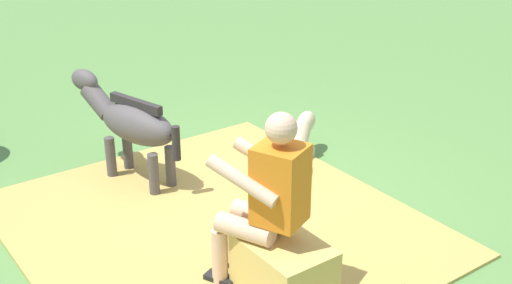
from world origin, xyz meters
name	(u,v)px	position (x,y,z in m)	size (l,w,h in m)	color
ground_plane	(229,205)	(0.00, 0.00, 0.00)	(24.00, 24.00, 0.00)	#568442
hay_patch	(215,225)	(-0.22, 0.28, 0.01)	(3.21, 2.90, 0.02)	tan
hay_bale	(284,271)	(-1.26, 0.41, 0.21)	(0.63, 0.44, 0.42)	tan
person_seated	(265,197)	(-1.11, 0.46, 0.71)	(0.72, 0.58, 1.30)	#D8AD8C
pony_standing	(130,122)	(0.90, 0.43, 0.56)	(1.32, 0.56, 0.92)	#4C4747
pony_lying	(283,160)	(0.12, -0.66, 0.19)	(0.93, 1.28, 0.42)	beige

